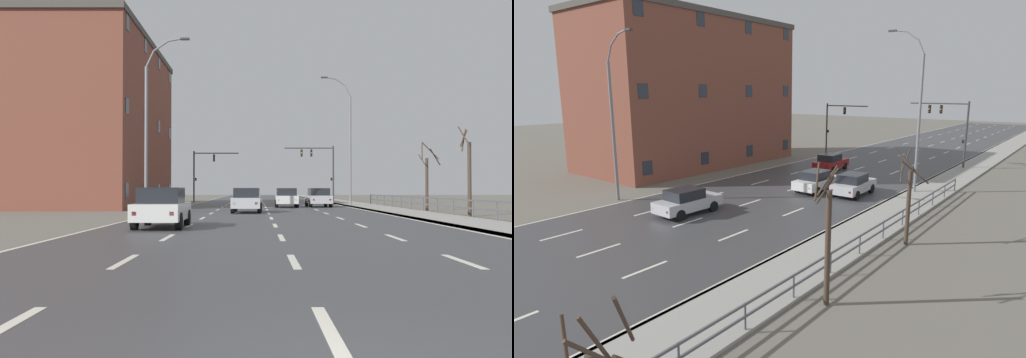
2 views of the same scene
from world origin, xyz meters
The scene contains 15 objects.
ground_plane centered at (0.00, 48.00, -0.06)m, with size 160.00×160.00×0.12m.
road_asphalt_strip centered at (0.00, 59.99, 0.01)m, with size 14.00×120.00×0.03m.
sidewalk_right centered at (8.43, 60.00, 0.06)m, with size 3.00×120.00×0.12m.
guardrail centered at (9.85, 26.51, 0.71)m, with size 0.07×39.05×1.00m.
street_lamp_midground centered at (7.44, 43.90, 5.63)m, with size 2.69×0.24×11.54m.
street_lamp_left_bank centered at (-7.42, 29.52, 5.34)m, with size 2.78×0.24×10.96m.
traffic_signal_right centered at (6.55, 56.47, 4.38)m, with size 5.56×0.36×6.35m.
traffic_signal_left centered at (-6.93, 57.78, 3.88)m, with size 5.21×0.36×5.85m.
car_near_left centered at (-1.35, 30.20, 0.80)m, with size 1.94×4.15×1.57m.
car_distant centered at (-1.66, 47.94, 0.80)m, with size 1.98×4.18×1.57m.
car_far_left centered at (1.69, 40.00, 0.80)m, with size 1.88×4.12×1.57m.
car_mid_centre centered at (4.38, 40.61, 0.80)m, with size 1.94×4.15×1.57m.
brick_building centered at (-14.91, 42.79, 7.14)m, with size 10.46×21.20×14.25m.
bare_tree_mid centered at (10.89, 25.67, 2.32)m, with size 0.67×1.10×4.97m.
bare_tree_far centered at (10.97, 33.08, 2.14)m, with size 1.47×1.42×4.70m.
Camera 2 is at (17.66, 13.76, 7.29)m, focal length 29.74 mm.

